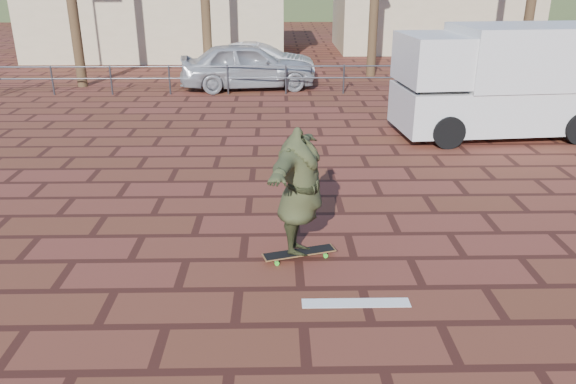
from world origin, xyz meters
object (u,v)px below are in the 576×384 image
object	(u,v)px
campervan	(506,79)
car_silver	(248,66)
car_white	(259,62)
skateboarder	(300,192)
longboard	(299,253)

from	to	relation	value
campervan	car_silver	size ratio (longest dim) A/B	1.14
car_silver	car_white	xyz separation A→B (m)	(0.35, 1.49, -0.12)
skateboarder	car_silver	distance (m)	13.04
campervan	car_white	distance (m)	10.14
skateboarder	campervan	bearing A→B (deg)	-25.14
longboard	car_white	xyz separation A→B (m)	(-1.01, 14.46, 0.62)
campervan	car_silver	xyz separation A→B (m)	(-6.85, 6.25, -0.63)
longboard	campervan	world-z (taller)	campervan
longboard	skateboarder	world-z (taller)	skateboarder
longboard	car_white	size ratio (longest dim) A/B	0.26
car_silver	longboard	bearing A→B (deg)	178.62
car_silver	car_white	distance (m)	1.53
campervan	car_silver	world-z (taller)	campervan
skateboarder	campervan	size ratio (longest dim) A/B	0.43
campervan	car_white	xyz separation A→B (m)	(-6.50, 7.74, -0.75)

